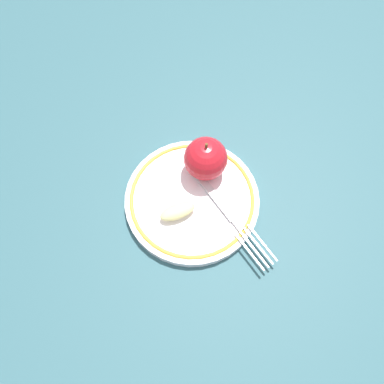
{
  "coord_description": "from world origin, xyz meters",
  "views": [
    {
      "loc": [
        0.23,
        -0.01,
        0.55
      ],
      "look_at": [
        -0.01,
        -0.02,
        0.04
      ],
      "focal_mm": 35.0,
      "sensor_mm": 36.0,
      "label": 1
    }
  ],
  "objects_px": {
    "fork": "(228,212)",
    "apple_red_whole": "(203,159)",
    "apple_slice_front": "(178,211)",
    "plate": "(192,200)"
  },
  "relations": [
    {
      "from": "plate",
      "to": "apple_red_whole",
      "type": "relative_size",
      "value": 2.77
    },
    {
      "from": "apple_red_whole",
      "to": "fork",
      "type": "height_order",
      "value": "apple_red_whole"
    },
    {
      "from": "apple_red_whole",
      "to": "apple_slice_front",
      "type": "distance_m",
      "value": 0.09
    },
    {
      "from": "plate",
      "to": "apple_slice_front",
      "type": "relative_size",
      "value": 3.79
    },
    {
      "from": "fork",
      "to": "apple_slice_front",
      "type": "bearing_deg",
      "value": -123.97
    },
    {
      "from": "apple_red_whole",
      "to": "apple_slice_front",
      "type": "relative_size",
      "value": 1.37
    },
    {
      "from": "fork",
      "to": "apple_red_whole",
      "type": "bearing_deg",
      "value": 171.4
    },
    {
      "from": "apple_red_whole",
      "to": "fork",
      "type": "distance_m",
      "value": 0.09
    },
    {
      "from": "apple_red_whole",
      "to": "fork",
      "type": "relative_size",
      "value": 0.47
    },
    {
      "from": "plate",
      "to": "apple_slice_front",
      "type": "height_order",
      "value": "apple_slice_front"
    }
  ]
}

